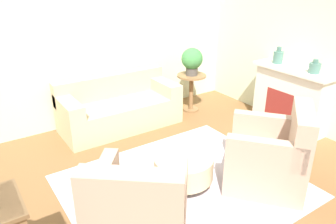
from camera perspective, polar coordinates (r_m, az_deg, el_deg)
The scene contains 13 objects.
ground_plane at distance 4.06m, azimuth 2.63°, elevation -12.86°, with size 16.00×16.00×0.00m, color brown.
wall_back at distance 5.54m, azimuth -12.74°, elevation 12.49°, with size 8.81×0.12×2.80m.
wall_right at distance 5.42m, azimuth 26.77°, elevation 10.35°, with size 0.12×9.23×2.80m.
rug at distance 4.06m, azimuth 2.63°, elevation -12.80°, with size 2.66×2.28×0.01m.
couch at distance 5.45m, azimuth -8.51°, elevation 0.65°, with size 1.92×0.84×0.83m.
armchair_left at distance 3.09m, azimuth -5.10°, elevation -17.38°, with size 1.20×1.21×1.01m.
armchair_right at distance 4.07m, azimuth 17.52°, elevation -7.47°, with size 1.20×1.21×1.01m.
ottoman_table at distance 3.93m, azimuth 2.71°, elevation -9.56°, with size 0.71×0.71×0.39m.
side_table at distance 5.97m, azimuth 4.07°, elevation 4.45°, with size 0.52×0.52×0.68m.
fireplace at distance 5.64m, azimuth 20.57°, elevation 2.55°, with size 0.44×1.31×1.01m.
vase_mantel_near at distance 5.65m, azimuth 18.63°, elevation 9.09°, with size 0.15×0.15×0.27m.
vase_mantel_far at distance 5.30m, azimuth 24.18°, elevation 7.06°, with size 0.17×0.17×0.21m.
potted_plant_on_side_table at distance 5.83m, azimuth 4.21°, elevation 9.02°, with size 0.38×0.38×0.48m.
Camera 1 is at (-1.97, -2.61, 2.40)m, focal length 35.00 mm.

